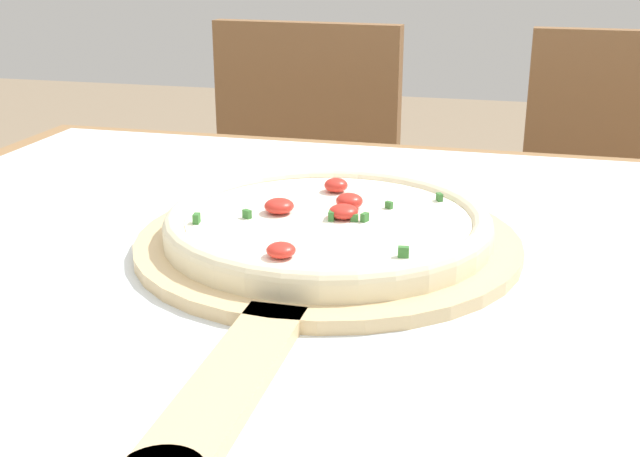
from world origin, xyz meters
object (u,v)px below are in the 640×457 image
pizza (328,223)px  chair_left (293,219)px  chair_right (622,247)px  pizza_peel (322,251)px

pizza → chair_left: size_ratio=0.35×
pizza → chair_right: (0.36, 0.76, -0.27)m
pizza_peel → chair_right: size_ratio=0.65×
pizza_peel → pizza: pizza is taller
pizza → chair_right: size_ratio=0.35×
pizza → chair_left: 0.85m
chair_left → pizza_peel: bearing=-68.4°
pizza_peel → pizza: (-0.00, 0.02, 0.02)m
chair_left → chair_right: bearing=3.4°
pizza_peel → chair_left: (-0.26, 0.78, -0.25)m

